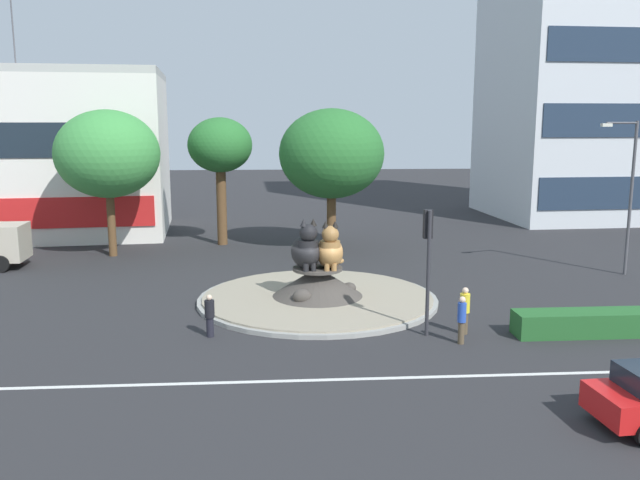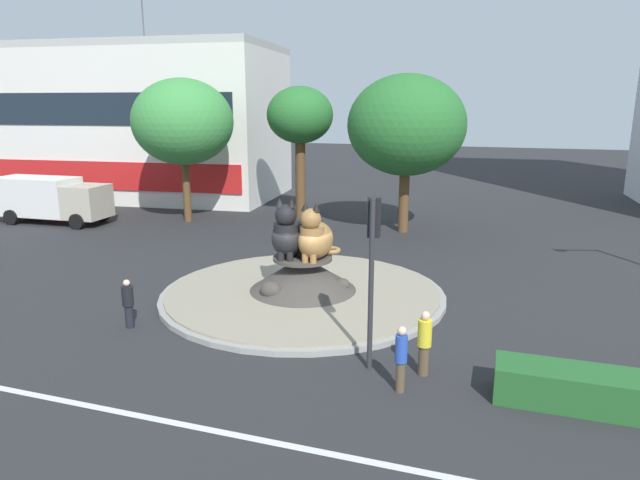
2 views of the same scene
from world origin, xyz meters
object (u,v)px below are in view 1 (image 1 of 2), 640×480
object	(u,v)px
broadleaf_tree_behind_island	(332,154)
third_tree_left	(220,147)
cat_statue_black	(306,250)
second_tree_near_tower	(108,154)
office_tower	(606,20)
pedestrian_black_shirt	(210,315)
cat_statue_tabby	(330,250)
pedestrian_yellow_shirt	(465,309)
traffic_light_mast	(428,248)
streetlight_arm	(628,188)
pedestrian_blue_shirt	(462,318)

from	to	relation	value
broadleaf_tree_behind_island	third_tree_left	distance (m)	7.15
cat_statue_black	third_tree_left	size ratio (longest dim) A/B	0.31
second_tree_near_tower	third_tree_left	bearing A→B (deg)	27.86
office_tower	pedestrian_black_shirt	distance (m)	43.96
cat_statue_tabby	pedestrian_black_shirt	world-z (taller)	cat_statue_tabby
broadleaf_tree_behind_island	pedestrian_yellow_shirt	size ratio (longest dim) A/B	4.82
traffic_light_mast	second_tree_near_tower	xyz separation A→B (m)	(-15.05, 15.56, 2.68)
second_tree_near_tower	streetlight_arm	size ratio (longest dim) A/B	1.08
traffic_light_mast	broadleaf_tree_behind_island	size ratio (longest dim) A/B	0.54
traffic_light_mast	second_tree_near_tower	distance (m)	21.82
cat_statue_tabby	office_tower	distance (m)	37.35
streetlight_arm	pedestrian_black_shirt	xyz separation A→B (m)	(-20.23, -8.50, -3.68)
cat_statue_tabby	traffic_light_mast	xyz separation A→B (m)	(3.17, -4.70, 0.96)
third_tree_left	pedestrian_blue_shirt	distance (m)	22.87
office_tower	streetlight_arm	xyz separation A→B (m)	(-8.73, -21.02, -11.22)
cat_statue_black	pedestrian_black_shirt	xyz separation A→B (m)	(-3.76, -4.41, -1.51)
office_tower	traffic_light_mast	bearing A→B (deg)	-128.11
office_tower	second_tree_near_tower	world-z (taller)	office_tower
cat_statue_black	pedestrian_blue_shirt	xyz separation A→B (m)	(5.22, -5.81, -1.41)
cat_statue_black	streetlight_arm	size ratio (longest dim) A/B	0.31
third_tree_left	pedestrian_blue_shirt	size ratio (longest dim) A/B	4.65
cat_statue_black	pedestrian_black_shirt	world-z (taller)	cat_statue_black
cat_statue_black	pedestrian_yellow_shirt	world-z (taller)	cat_statue_black
cat_statue_tabby	broadleaf_tree_behind_island	bearing A→B (deg)	176.55
office_tower	streetlight_arm	world-z (taller)	office_tower
third_tree_left	pedestrian_yellow_shirt	world-z (taller)	third_tree_left
streetlight_arm	pedestrian_black_shirt	bearing A→B (deg)	8.16
second_tree_near_tower	third_tree_left	distance (m)	6.96
pedestrian_black_shirt	second_tree_near_tower	bearing A→B (deg)	175.74
office_tower	broadleaf_tree_behind_island	xyz separation A→B (m)	(-23.06, -13.04, -9.89)
office_tower	pedestrian_blue_shirt	xyz separation A→B (m)	(-19.98, -30.92, -14.80)
second_tree_near_tower	streetlight_arm	xyz separation A→B (m)	(27.32, -6.77, -1.43)
broadleaf_tree_behind_island	streetlight_arm	bearing A→B (deg)	-29.12
traffic_light_mast	pedestrian_black_shirt	distance (m)	8.33
pedestrian_black_shirt	pedestrian_yellow_shirt	distance (m)	9.41
office_tower	second_tree_near_tower	distance (m)	39.99
broadleaf_tree_behind_island	pedestrian_blue_shirt	world-z (taller)	broadleaf_tree_behind_island
traffic_light_mast	streetlight_arm	world-z (taller)	streetlight_arm
cat_statue_black	office_tower	world-z (taller)	office_tower
pedestrian_black_shirt	pedestrian_yellow_shirt	xyz separation A→B (m)	(9.40, -0.32, 0.10)
third_tree_left	streetlight_arm	xyz separation A→B (m)	(21.18, -10.02, -1.70)
streetlight_arm	pedestrian_blue_shirt	xyz separation A→B (m)	(-11.25, -9.90, -3.58)
second_tree_near_tower	pedestrian_black_shirt	xyz separation A→B (m)	(7.09, -15.27, -5.11)
broadleaf_tree_behind_island	pedestrian_black_shirt	distance (m)	18.21
third_tree_left	streetlight_arm	world-z (taller)	third_tree_left
traffic_light_mast	pedestrian_black_shirt	bearing A→B (deg)	85.30
traffic_light_mast	streetlight_arm	distance (m)	15.15
third_tree_left	cat_statue_black	bearing A→B (deg)	-71.55
cat_statue_tabby	traffic_light_mast	size ratio (longest dim) A/B	0.46
office_tower	pedestrian_yellow_shirt	world-z (taller)	office_tower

